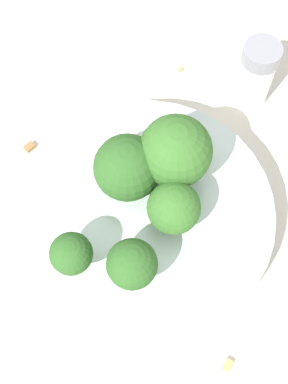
# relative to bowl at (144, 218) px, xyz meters

# --- Properties ---
(ground_plane) EXTENTS (3.00, 3.00, 0.00)m
(ground_plane) POSITION_rel_bowl_xyz_m (0.00, 0.00, -0.02)
(ground_plane) COLOR beige
(bowl) EXTENTS (0.22, 0.22, 0.04)m
(bowl) POSITION_rel_bowl_xyz_m (0.00, 0.00, 0.00)
(bowl) COLOR silver
(bowl) RESTS_ON ground_plane
(broccoli_floret_0) EXTENTS (0.03, 0.03, 0.05)m
(broccoli_floret_0) POSITION_rel_bowl_xyz_m (0.02, -0.07, 0.05)
(broccoli_floret_0) COLOR #7A9E5B
(broccoli_floret_0) RESTS_ON bowl
(broccoli_floret_1) EXTENTS (0.06, 0.06, 0.06)m
(broccoli_floret_1) POSITION_rel_bowl_xyz_m (-0.03, 0.00, 0.05)
(broccoli_floret_1) COLOR #8EB770
(broccoli_floret_1) RESTS_ON bowl
(broccoli_floret_2) EXTENTS (0.06, 0.06, 0.07)m
(broccoli_floret_2) POSITION_rel_bowl_xyz_m (-0.02, 0.04, 0.06)
(broccoli_floret_2) COLOR #7A9E5B
(broccoli_floret_2) RESTS_ON bowl
(broccoli_floret_3) EXTENTS (0.04, 0.04, 0.05)m
(broccoli_floret_3) POSITION_rel_bowl_xyz_m (0.05, -0.04, 0.05)
(broccoli_floret_3) COLOR #7A9E5B
(broccoli_floret_3) RESTS_ON bowl
(broccoli_floret_4) EXTENTS (0.04, 0.04, 0.05)m
(broccoli_floret_4) POSITION_rel_bowl_xyz_m (0.02, 0.02, 0.05)
(broccoli_floret_4) COLOR #84AD66
(broccoli_floret_4) RESTS_ON bowl
(pepper_shaker) EXTENTS (0.04, 0.04, 0.07)m
(pepper_shaker) POSITION_rel_bowl_xyz_m (-0.07, 0.16, 0.02)
(pepper_shaker) COLOR silver
(pepper_shaker) RESTS_ON ground_plane
(almond_crumb_0) EXTENTS (0.00, 0.01, 0.01)m
(almond_crumb_0) POSITION_rel_bowl_xyz_m (-0.13, 0.12, -0.02)
(almond_crumb_0) COLOR tan
(almond_crumb_0) RESTS_ON ground_plane
(almond_crumb_1) EXTENTS (0.01, 0.01, 0.01)m
(almond_crumb_1) POSITION_rel_bowl_xyz_m (-0.12, -0.06, -0.01)
(almond_crumb_1) COLOR olive
(almond_crumb_1) RESTS_ON ground_plane
(almond_crumb_2) EXTENTS (0.01, 0.01, 0.01)m
(almond_crumb_2) POSITION_rel_bowl_xyz_m (0.14, 0.00, -0.01)
(almond_crumb_2) COLOR tan
(almond_crumb_2) RESTS_ON ground_plane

